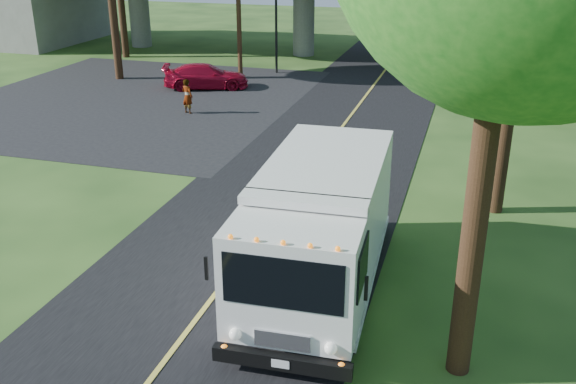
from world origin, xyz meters
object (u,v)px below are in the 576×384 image
at_px(red_sedan, 206,76).
at_px(traffic_signal, 276,17).
at_px(step_van, 319,225).
at_px(pedestrian, 187,96).

bearing_deg(red_sedan, traffic_signal, -47.54).
bearing_deg(step_van, red_sedan, 117.84).
relative_size(traffic_signal, pedestrian, 3.28).
bearing_deg(traffic_signal, pedestrian, -97.28).
distance_m(traffic_signal, pedestrian, 9.95).
height_order(traffic_signal, step_van, traffic_signal).
bearing_deg(traffic_signal, step_van, -70.23).
xyz_separation_m(step_van, red_sedan, (-10.59, 18.07, -0.98)).
xyz_separation_m(step_van, pedestrian, (-9.42, 13.22, -0.83)).
relative_size(traffic_signal, red_sedan, 1.18).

